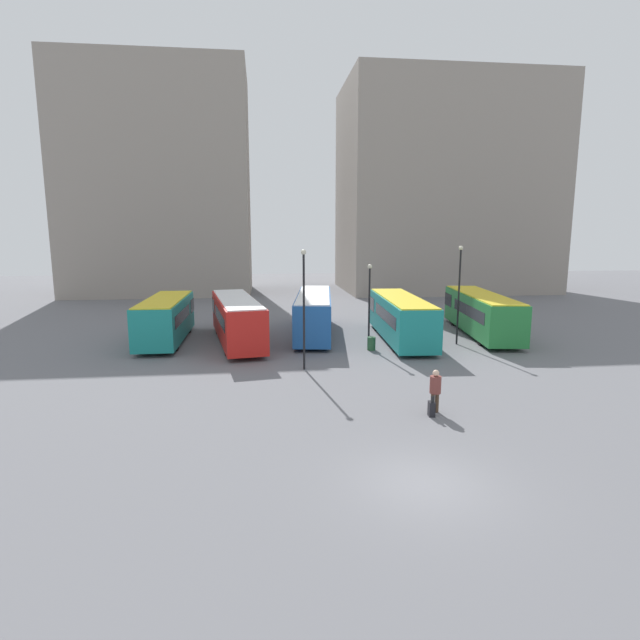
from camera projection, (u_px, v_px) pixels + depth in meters
The scene contains 14 objects.
ground_plane at pixel (425, 484), 14.83m from camera, with size 160.00×160.00×0.00m, color slate.
building_block_left at pixel (159, 183), 60.76m from camera, with size 21.62×12.71×26.80m.
building_block_right at pixel (443, 190), 64.94m from camera, with size 26.00×16.42×25.99m.
bus_0 at pixel (166, 318), 34.22m from camera, with size 2.59×9.60×3.01m.
bus_1 at pixel (237, 318), 33.83m from camera, with size 4.24×11.40×3.08m.
bus_2 at pixel (314, 312), 36.68m from camera, with size 3.93×12.07×3.03m.
bus_3 at pixel (400, 317), 34.72m from camera, with size 3.27×11.37×3.03m.
bus_4 at pixel (481, 312), 36.74m from camera, with size 4.11×12.19×3.01m.
traveler at pixel (435, 387), 20.62m from camera, with size 0.50×0.50×1.82m.
suitcase at pixel (431, 409), 20.30m from camera, with size 0.27×0.37×0.89m.
lamp_post_0 at pixel (304, 301), 26.73m from camera, with size 0.28×0.28×6.53m.
lamp_post_1 at pixel (459, 288), 32.99m from camera, with size 0.28×0.28×6.58m.
lamp_post_2 at pixel (369, 299), 31.91m from camera, with size 0.28×0.28×5.45m.
trash_bin at pixel (371, 344), 31.84m from camera, with size 0.52×0.52×0.85m.
Camera 1 is at (-4.69, -13.32, 7.34)m, focal length 28.00 mm.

